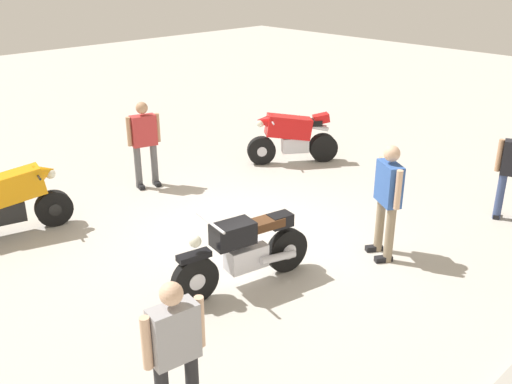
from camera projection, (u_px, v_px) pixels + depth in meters
The scene contains 7 objects.
ground_plane at pixel (244, 233), 9.24m from camera, with size 40.00×40.00×0.00m, color #B7B2A8.
motorcycle_orange_sportbike at pixel (8, 200), 9.00m from camera, with size 1.94×0.79×1.14m.
motorcycle_red_sportbike at pixel (292, 136), 12.14m from camera, with size 1.70×1.28×1.14m.
motorcycle_black_cruiser at pixel (244, 251), 7.62m from camera, with size 2.08×0.79×1.09m.
person_in_gray_shirt at pixel (175, 349), 5.16m from camera, with size 0.63×0.36×1.59m.
person_in_red_shirt at pixel (144, 139), 10.77m from camera, with size 0.64×0.40×1.65m.
person_in_blue_shirt at pixel (388, 194), 8.19m from camera, with size 0.49×0.61×1.72m.
Camera 1 is at (5.58, 6.10, 4.19)m, focal length 40.21 mm.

